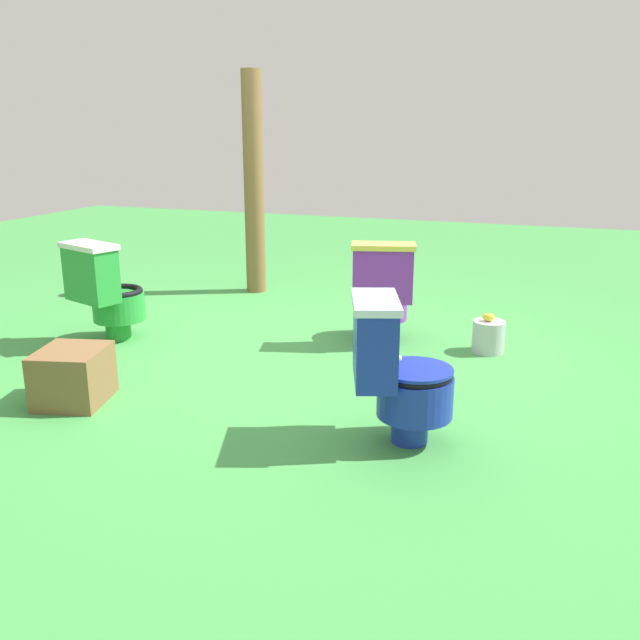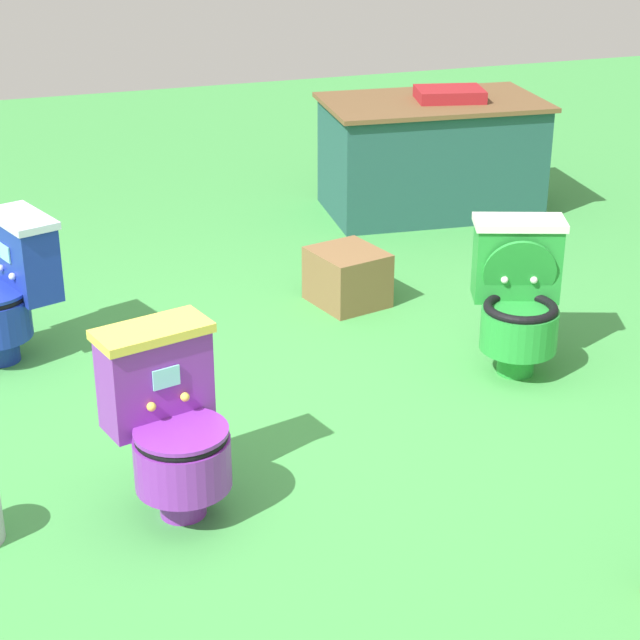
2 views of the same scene
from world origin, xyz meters
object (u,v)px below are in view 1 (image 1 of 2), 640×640
(toilet_purple, at_px, (382,291))
(lemon_bucket, at_px, (488,336))
(toilet_blue, at_px, (397,370))
(small_crate, at_px, (73,376))
(wooden_post, at_px, (254,184))
(toilet_green, at_px, (106,291))

(toilet_purple, xyz_separation_m, lemon_bucket, (-0.76, 0.00, -0.25))
(toilet_blue, distance_m, small_crate, 1.83)
(small_crate, bearing_deg, lemon_bucket, -141.03)
(toilet_purple, bearing_deg, lemon_bucket, -15.26)
(small_crate, bearing_deg, toilet_purple, -128.18)
(toilet_blue, xyz_separation_m, wooden_post, (1.99, -2.66, 0.62))
(wooden_post, height_order, lemon_bucket, wooden_post)
(toilet_green, distance_m, wooden_post, 1.91)
(toilet_purple, relative_size, wooden_post, 0.37)
(toilet_blue, bearing_deg, wooden_post, -162.49)
(toilet_green, distance_m, small_crate, 1.15)
(toilet_purple, relative_size, toilet_blue, 1.00)
(toilet_purple, height_order, small_crate, toilet_purple)
(wooden_post, xyz_separation_m, small_crate, (-0.17, 2.78, -0.83))
(small_crate, height_order, lemon_bucket, small_crate)
(toilet_blue, xyz_separation_m, toilet_green, (2.32, -0.88, 0.00))
(wooden_post, bearing_deg, toilet_purple, 143.92)
(toilet_purple, distance_m, wooden_post, 1.96)
(toilet_blue, bearing_deg, toilet_purple, 178.06)
(toilet_blue, relative_size, toilet_green, 1.00)
(toilet_blue, distance_m, wooden_post, 3.38)
(toilet_blue, distance_m, lemon_bucket, 1.60)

